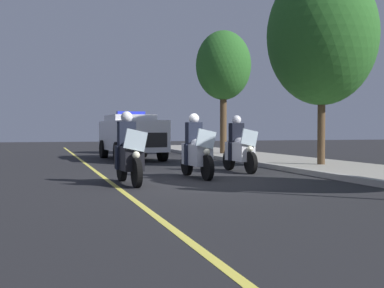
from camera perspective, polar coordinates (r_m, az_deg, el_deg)
The scene contains 10 objects.
ground_plane at distance 12.53m, azimuth 1.00°, elevation -4.21°, with size 80.00×80.00×0.00m, color black.
curb_strip at distance 13.98m, azimuth 14.55°, elevation -3.35°, with size 48.00×0.24×0.15m, color #9E9B93.
sidewalk_strip at distance 15.06m, azimuth 20.73°, elevation -3.14°, with size 48.00×3.60×0.10m, color gray.
lane_stripe_center at distance 12.03m, azimuth -9.20°, elevation -4.46°, with size 48.00×0.12×0.01m, color #E0D14C.
police_motorcycle_lead_left at distance 11.76m, azimuth -7.29°, elevation -1.20°, with size 2.14×0.61×1.72m.
police_motorcycle_lead_right at distance 13.19m, azimuth 0.51°, elevation -0.87°, with size 2.14×0.61×1.72m.
police_motorcycle_trailing at distance 15.10m, azimuth 5.43°, elevation -0.55°, with size 2.14×0.61×1.72m.
police_suv at distance 21.28m, azimuth -6.97°, elevation 1.09°, with size 5.01×2.32×2.05m.
tree_mid_block at distance 17.70m, azimuth 14.70°, elevation 11.91°, with size 3.71×3.71×6.70m.
tree_far_back at distance 24.85m, azimuth 3.63°, elevation 8.93°, with size 2.73×2.73×6.06m.
Camera 1 is at (11.85, -3.87, 1.30)m, focal length 46.47 mm.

